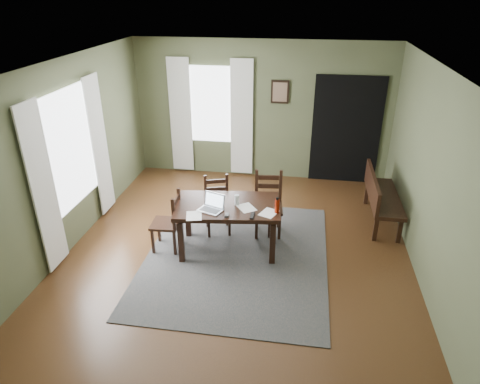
% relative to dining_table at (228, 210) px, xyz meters
% --- Properties ---
extents(ground, '(5.00, 6.00, 0.01)m').
position_rel_dining_table_xyz_m(ground, '(0.16, -0.17, -0.67)').
color(ground, '#492C16').
extents(room_shell, '(5.02, 6.02, 2.71)m').
position_rel_dining_table_xyz_m(room_shell, '(0.16, -0.17, 1.14)').
color(room_shell, '#4F5739').
rests_on(room_shell, ground).
extents(rug, '(2.60, 3.20, 0.01)m').
position_rel_dining_table_xyz_m(rug, '(0.16, -0.17, -0.66)').
color(rug, '#3E3E3E').
rests_on(rug, ground).
extents(dining_table, '(1.58, 1.06, 0.74)m').
position_rel_dining_table_xyz_m(dining_table, '(0.00, 0.00, 0.00)').
color(dining_table, black).
rests_on(dining_table, rug).
extents(chair_end, '(0.42, 0.42, 0.92)m').
position_rel_dining_table_xyz_m(chair_end, '(-0.86, -0.12, -0.21)').
color(chair_end, black).
rests_on(chair_end, rug).
extents(chair_back_left, '(0.50, 0.50, 0.91)m').
position_rel_dining_table_xyz_m(chair_back_left, '(-0.26, 0.51, -0.21)').
color(chair_back_left, black).
rests_on(chair_back_left, rug).
extents(chair_back_right, '(0.48, 0.49, 1.00)m').
position_rel_dining_table_xyz_m(chair_back_right, '(0.53, 0.59, -0.17)').
color(chair_back_right, black).
rests_on(chair_back_right, rug).
extents(bench, '(0.47, 1.47, 0.83)m').
position_rel_dining_table_xyz_m(bench, '(2.30, 1.21, -0.17)').
color(bench, black).
rests_on(bench, ground).
extents(laptop, '(0.40, 0.36, 0.22)m').
position_rel_dining_table_xyz_m(laptop, '(-0.19, -0.17, 0.15)').
color(laptop, '#B7B7BC').
rests_on(laptop, dining_table).
extents(computer_mouse, '(0.06, 0.10, 0.03)m').
position_rel_dining_table_xyz_m(computer_mouse, '(0.05, -0.34, 0.11)').
color(computer_mouse, '#3F3F42').
rests_on(computer_mouse, dining_table).
extents(tv_remote, '(0.05, 0.18, 0.02)m').
position_rel_dining_table_xyz_m(tv_remote, '(0.39, -0.29, 0.10)').
color(tv_remote, black).
rests_on(tv_remote, dining_table).
extents(drinking_glass, '(0.09, 0.09, 0.15)m').
position_rel_dining_table_xyz_m(drinking_glass, '(0.13, 0.02, 0.17)').
color(drinking_glass, silver).
rests_on(drinking_glass, dining_table).
extents(water_bottle, '(0.08, 0.08, 0.23)m').
position_rel_dining_table_xyz_m(water_bottle, '(0.71, -0.13, 0.20)').
color(water_bottle, '#B4260D').
rests_on(water_bottle, dining_table).
extents(paper_a, '(0.27, 0.31, 0.00)m').
position_rel_dining_table_xyz_m(paper_a, '(-0.39, -0.40, 0.09)').
color(paper_a, white).
rests_on(paper_a, dining_table).
extents(paper_c, '(0.33, 0.34, 0.00)m').
position_rel_dining_table_xyz_m(paper_c, '(0.28, -0.06, 0.09)').
color(paper_c, white).
rests_on(paper_c, dining_table).
extents(paper_d, '(0.29, 0.33, 0.00)m').
position_rel_dining_table_xyz_m(paper_d, '(0.61, -0.16, 0.09)').
color(paper_d, white).
rests_on(paper_d, dining_table).
extents(window_left, '(0.01, 1.30, 1.70)m').
position_rel_dining_table_xyz_m(window_left, '(-2.31, 0.03, 0.79)').
color(window_left, white).
rests_on(window_left, ground).
extents(window_back, '(1.00, 0.01, 1.50)m').
position_rel_dining_table_xyz_m(window_back, '(-0.84, 2.80, 0.79)').
color(window_back, white).
rests_on(window_back, ground).
extents(curtain_left_near, '(0.03, 0.48, 2.30)m').
position_rel_dining_table_xyz_m(curtain_left_near, '(-2.28, -0.79, 0.54)').
color(curtain_left_near, silver).
rests_on(curtain_left_near, ground).
extents(curtain_left_far, '(0.03, 0.48, 2.30)m').
position_rel_dining_table_xyz_m(curtain_left_far, '(-2.28, 0.85, 0.54)').
color(curtain_left_far, silver).
rests_on(curtain_left_far, ground).
extents(curtain_back_left, '(0.44, 0.03, 2.30)m').
position_rel_dining_table_xyz_m(curtain_back_left, '(-1.46, 2.77, 0.54)').
color(curtain_back_left, silver).
rests_on(curtain_back_left, ground).
extents(curtain_back_right, '(0.44, 0.03, 2.30)m').
position_rel_dining_table_xyz_m(curtain_back_right, '(-0.22, 2.77, 0.54)').
color(curtain_back_right, silver).
rests_on(curtain_back_right, ground).
extents(framed_picture, '(0.34, 0.03, 0.44)m').
position_rel_dining_table_xyz_m(framed_picture, '(0.51, 2.80, 1.09)').
color(framed_picture, black).
rests_on(framed_picture, ground).
extents(doorway_back, '(1.30, 0.03, 2.10)m').
position_rel_dining_table_xyz_m(doorway_back, '(1.81, 2.80, 0.39)').
color(doorway_back, black).
rests_on(doorway_back, ground).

